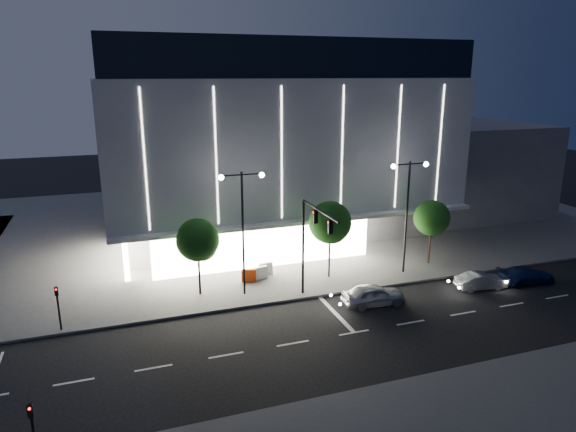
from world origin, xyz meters
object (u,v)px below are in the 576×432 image
at_px(traffic_mast, 311,234).
at_px(car_lead, 374,295).
at_px(barrier_a, 249,276).
at_px(street_lamp_east, 408,201).
at_px(car_second, 481,281).
at_px(tree_right, 432,220).
at_px(barrier_b, 266,269).
at_px(ped_signal_far, 58,304).
at_px(street_lamp_west, 243,216).
at_px(ped_signal_near, 33,428).
at_px(car_third, 527,275).
at_px(barrier_d, 261,273).
at_px(tree_mid, 330,225).
at_px(tree_left, 198,242).

distance_m(traffic_mast, car_lead, 6.10).
bearing_deg(barrier_a, traffic_mast, -43.26).
height_order(street_lamp_east, car_second, street_lamp_east).
height_order(tree_right, barrier_b, tree_right).
distance_m(ped_signal_far, tree_right, 28.21).
bearing_deg(street_lamp_west, ped_signal_near, -131.63).
bearing_deg(car_third, ped_signal_far, 89.74).
distance_m(tree_right, barrier_d, 14.60).
relative_size(car_second, car_third, 0.86).
relative_size(tree_mid, car_third, 1.41).
xyz_separation_m(street_lamp_west, ped_signal_far, (-12.00, -1.50, -4.07)).
bearing_deg(ped_signal_far, barrier_d, 14.94).
bearing_deg(traffic_mast, street_lamp_east, 16.48).
bearing_deg(tree_right, barrier_d, 175.28).
height_order(tree_left, tree_right, tree_left).
bearing_deg(tree_left, tree_mid, 0.00).
bearing_deg(street_lamp_west, street_lamp_east, 0.00).
xyz_separation_m(traffic_mast, street_lamp_west, (-4.00, 2.66, 0.93)).
bearing_deg(car_third, barrier_b, 72.67).
relative_size(tree_left, barrier_d, 5.20).
distance_m(tree_left, barrier_b, 6.67).
xyz_separation_m(traffic_mast, car_lead, (4.00, -1.69, -4.28)).
bearing_deg(barrier_b, tree_mid, -27.89).
relative_size(tree_right, car_second, 1.46).
bearing_deg(car_second, barrier_a, 74.94).
distance_m(ped_signal_far, barrier_a, 13.38).
bearing_deg(street_lamp_west, tree_left, 161.06).
height_order(ped_signal_near, barrier_d, ped_signal_near).
bearing_deg(street_lamp_east, barrier_a, 170.59).
relative_size(car_second, barrier_b, 3.43).
bearing_deg(barrier_b, barrier_d, -136.26).
relative_size(car_lead, barrier_d, 3.98).
height_order(street_lamp_west, car_second, street_lamp_west).
xyz_separation_m(street_lamp_east, ped_signal_near, (-25.00, -13.50, -4.07)).
bearing_deg(ped_signal_near, ped_signal_far, 90.00).
xyz_separation_m(car_second, car_third, (3.98, -0.26, 0.01)).
bearing_deg(car_second, tree_left, 81.57).
xyz_separation_m(tree_mid, tree_right, (9.00, -0.00, -0.45)).
bearing_deg(car_second, ped_signal_near, 114.56).
bearing_deg(barrier_a, ped_signal_near, -116.83).
relative_size(street_lamp_east, tree_left, 1.57).
distance_m(ped_signal_near, tree_right, 31.63).
distance_m(ped_signal_near, car_second, 30.18).
height_order(tree_mid, barrier_d, tree_mid).
distance_m(traffic_mast, street_lamp_west, 4.89).
bearing_deg(street_lamp_east, tree_left, 176.35).
bearing_deg(tree_right, street_lamp_east, -161.37).
distance_m(traffic_mast, tree_mid, 4.82).
bearing_deg(barrier_d, car_second, -37.27).
relative_size(ped_signal_far, barrier_b, 2.73).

